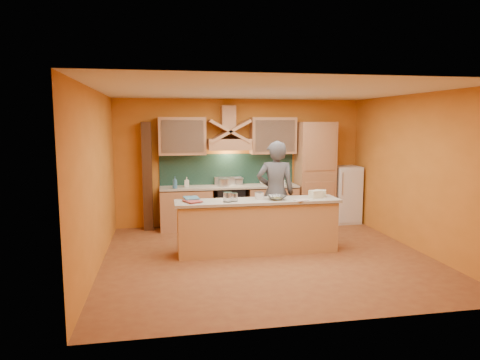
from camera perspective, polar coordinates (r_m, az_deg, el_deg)
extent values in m
cube|color=#93592D|center=(7.47, 3.62, -10.18)|extent=(5.50, 5.00, 0.01)
cube|color=white|center=(7.13, 3.81, 11.77)|extent=(5.50, 5.00, 0.01)
cube|color=orange|center=(9.60, 0.07, 2.36)|extent=(5.50, 0.02, 2.80)
cube|color=orange|center=(4.81, 11.00, -3.10)|extent=(5.50, 0.02, 2.80)
cube|color=orange|center=(7.03, -18.59, 0.01)|extent=(0.02, 5.00, 2.80)
cube|color=orange|center=(8.28, 22.51, 0.93)|extent=(0.02, 5.00, 2.80)
cube|color=tan|center=(9.30, -7.20, -3.92)|extent=(1.10, 0.60, 0.86)
cube|color=tan|center=(9.59, 4.23, -3.53)|extent=(1.10, 0.60, 0.86)
cube|color=#B3AA98|center=(9.31, -1.41, -0.90)|extent=(3.00, 0.62, 0.04)
cube|color=black|center=(9.39, -1.40, -3.62)|extent=(0.60, 0.58, 0.90)
cube|color=#17332B|center=(9.55, -1.68, 1.42)|extent=(3.00, 0.03, 0.70)
cube|color=tan|center=(9.27, -1.47, 4.77)|extent=(0.92, 0.50, 0.24)
cube|color=tan|center=(9.36, -1.58, 8.35)|extent=(0.30, 0.30, 0.50)
cube|color=tan|center=(9.24, -7.72, 5.81)|extent=(1.00, 0.35, 0.80)
cube|color=tan|center=(9.54, 4.42, 5.92)|extent=(1.00, 0.35, 0.80)
cube|color=tan|center=(9.78, 9.95, 0.87)|extent=(0.80, 0.60, 2.30)
cube|color=white|center=(10.13, 13.87, -1.86)|extent=(0.58, 0.60, 1.30)
cube|color=#472816|center=(9.32, -12.24, 0.48)|extent=(0.20, 0.30, 2.30)
cube|color=tan|center=(7.61, 2.36, -6.39)|extent=(2.80, 0.55, 0.88)
cube|color=#B3AA98|center=(7.51, 2.38, -2.84)|extent=(2.90, 0.62, 0.05)
imported|color=#4C4C51|center=(8.05, 4.75, -1.73)|extent=(0.78, 0.59, 1.95)
cylinder|color=silver|center=(9.26, -2.12, -0.40)|extent=(0.30, 0.30, 0.18)
cylinder|color=#B9B8C0|center=(9.49, -0.12, -0.31)|extent=(0.21, 0.21, 0.14)
imported|color=white|center=(9.20, -7.12, -0.26)|extent=(0.10, 0.10, 0.22)
imported|color=teal|center=(9.02, -8.68, -0.32)|extent=(0.12, 0.12, 0.26)
imported|color=white|center=(9.58, 3.29, -0.35)|extent=(0.26, 0.26, 0.07)
cube|color=silver|center=(9.55, 4.98, -0.27)|extent=(0.31, 0.24, 0.11)
imported|color=#A7403B|center=(7.25, -7.18, -2.94)|extent=(0.35, 0.39, 0.03)
imported|color=teal|center=(7.49, -7.46, -2.45)|extent=(0.29, 0.37, 0.03)
cylinder|color=silver|center=(7.29, -1.66, -2.29)|extent=(0.20, 0.20, 0.17)
cylinder|color=silver|center=(7.33, -0.73, -2.31)|extent=(0.13, 0.13, 0.15)
cube|color=white|center=(7.58, 2.58, -2.12)|extent=(0.13, 0.13, 0.11)
imported|color=silver|center=(7.53, 4.88, -2.34)|extent=(0.35, 0.35, 0.08)
cube|color=#C6AEA3|center=(7.49, 8.17, -2.68)|extent=(0.28, 0.25, 0.02)
cube|color=beige|center=(7.80, 10.06, -1.87)|extent=(0.23, 0.20, 0.13)
cube|color=beige|center=(7.95, 10.68, -1.75)|extent=(0.24, 0.22, 0.12)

